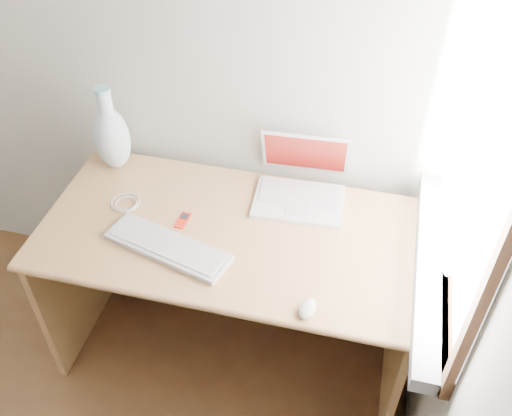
% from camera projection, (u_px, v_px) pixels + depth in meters
% --- Properties ---
extents(back_wall, '(3.50, 0.04, 2.60)m').
position_uv_depth(back_wall, '(12.00, 12.00, 2.20)').
color(back_wall, silver).
rests_on(back_wall, floor).
extents(window, '(0.11, 0.99, 1.10)m').
position_uv_depth(window, '(477.00, 148.00, 1.59)').
color(window, white).
rests_on(window, right_wall).
extents(desk, '(1.40, 0.70, 0.74)m').
position_uv_depth(desk, '(236.00, 253.00, 2.31)').
color(desk, tan).
rests_on(desk, floor).
extents(laptop, '(0.36, 0.30, 0.23)m').
position_uv_depth(laptop, '(301.00, 185.00, 2.22)').
color(laptop, white).
rests_on(laptop, desk).
extents(external_keyboard, '(0.49, 0.26, 0.02)m').
position_uv_depth(external_keyboard, '(168.00, 247.00, 2.03)').
color(external_keyboard, silver).
rests_on(external_keyboard, desk).
extents(mouse, '(0.07, 0.09, 0.03)m').
position_uv_depth(mouse, '(307.00, 309.00, 1.82)').
color(mouse, white).
rests_on(mouse, desk).
extents(ipod, '(0.04, 0.09, 0.01)m').
position_uv_depth(ipod, '(183.00, 220.00, 2.14)').
color(ipod, red).
rests_on(ipod, desk).
extents(cable_coil, '(0.12, 0.12, 0.01)m').
position_uv_depth(cable_coil, '(125.00, 202.00, 2.22)').
color(cable_coil, silver).
rests_on(cable_coil, desk).
extents(remote, '(0.05, 0.07, 0.01)m').
position_uv_depth(remote, '(121.00, 224.00, 2.13)').
color(remote, silver).
rests_on(remote, desk).
extents(vase, '(0.15, 0.15, 0.37)m').
position_uv_depth(vase, '(112.00, 136.00, 2.29)').
color(vase, white).
rests_on(vase, desk).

